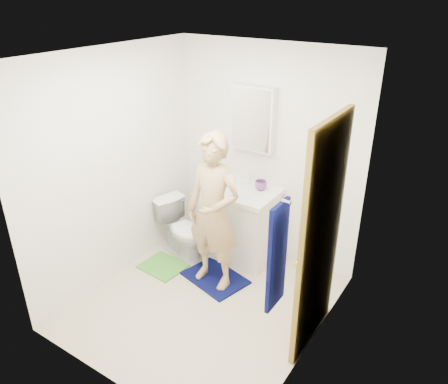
# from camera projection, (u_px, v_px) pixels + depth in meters

# --- Properties ---
(floor) EXTENTS (2.20, 2.40, 0.02)m
(floor) POSITION_uv_depth(u_px,v_px,m) (205.00, 302.00, 4.40)
(floor) COLOR beige
(floor) RESTS_ON ground
(ceiling) EXTENTS (2.20, 2.40, 0.02)m
(ceiling) POSITION_uv_depth(u_px,v_px,m) (199.00, 53.00, 3.35)
(ceiling) COLOR white
(ceiling) RESTS_ON ground
(wall_back) EXTENTS (2.20, 0.02, 2.40)m
(wall_back) POSITION_uv_depth(u_px,v_px,m) (267.00, 154.00, 4.79)
(wall_back) COLOR white
(wall_back) RESTS_ON ground
(wall_front) EXTENTS (2.20, 0.02, 2.40)m
(wall_front) POSITION_uv_depth(u_px,v_px,m) (98.00, 260.00, 2.97)
(wall_front) COLOR white
(wall_front) RESTS_ON ground
(wall_left) EXTENTS (0.02, 2.40, 2.40)m
(wall_left) POSITION_uv_depth(u_px,v_px,m) (114.00, 168.00, 4.43)
(wall_left) COLOR white
(wall_left) RESTS_ON ground
(wall_right) EXTENTS (0.02, 2.40, 2.40)m
(wall_right) POSITION_uv_depth(u_px,v_px,m) (320.00, 230.00, 3.33)
(wall_right) COLOR white
(wall_right) RESTS_ON ground
(vanity_cabinet) EXTENTS (0.75, 0.55, 0.80)m
(vanity_cabinet) POSITION_uv_depth(u_px,v_px,m) (241.00, 225.00, 4.99)
(vanity_cabinet) COLOR white
(vanity_cabinet) RESTS_ON floor
(countertop) EXTENTS (0.79, 0.59, 0.05)m
(countertop) POSITION_uv_depth(u_px,v_px,m) (241.00, 192.00, 4.80)
(countertop) COLOR white
(countertop) RESTS_ON vanity_cabinet
(sink_basin) EXTENTS (0.40, 0.40, 0.03)m
(sink_basin) POSITION_uv_depth(u_px,v_px,m) (241.00, 190.00, 4.80)
(sink_basin) COLOR white
(sink_basin) RESTS_ON countertop
(faucet) EXTENTS (0.03, 0.03, 0.12)m
(faucet) POSITION_uv_depth(u_px,v_px,m) (250.00, 179.00, 4.90)
(faucet) COLOR silver
(faucet) RESTS_ON countertop
(medicine_cabinet) EXTENTS (0.50, 0.12, 0.70)m
(medicine_cabinet) POSITION_uv_depth(u_px,v_px,m) (253.00, 118.00, 4.64)
(medicine_cabinet) COLOR white
(medicine_cabinet) RESTS_ON wall_back
(mirror_panel) EXTENTS (0.46, 0.01, 0.66)m
(mirror_panel) POSITION_uv_depth(u_px,v_px,m) (250.00, 120.00, 4.59)
(mirror_panel) COLOR white
(mirror_panel) RESTS_ON wall_back
(door) EXTENTS (0.05, 0.80, 2.05)m
(door) POSITION_uv_depth(u_px,v_px,m) (320.00, 239.00, 3.54)
(door) COLOR #A9872E
(door) RESTS_ON ground
(door_knob) EXTENTS (0.07, 0.07, 0.07)m
(door_knob) POSITION_uv_depth(u_px,v_px,m) (298.00, 264.00, 3.35)
(door_knob) COLOR gold
(door_knob) RESTS_ON door
(towel) EXTENTS (0.03, 0.24, 0.80)m
(towel) POSITION_uv_depth(u_px,v_px,m) (277.00, 256.00, 2.91)
(towel) COLOR #070B42
(towel) RESTS_ON wall_right
(towel_hook) EXTENTS (0.06, 0.02, 0.02)m
(towel_hook) POSITION_uv_depth(u_px,v_px,m) (286.00, 202.00, 2.71)
(towel_hook) COLOR silver
(towel_hook) RESTS_ON wall_right
(toilet) EXTENTS (0.74, 0.54, 0.67)m
(toilet) POSITION_uv_depth(u_px,v_px,m) (183.00, 229.00, 5.02)
(toilet) COLOR white
(toilet) RESTS_ON floor
(bath_mat) EXTENTS (0.75, 0.61, 0.02)m
(bath_mat) POSITION_uv_depth(u_px,v_px,m) (215.00, 278.00, 4.73)
(bath_mat) COLOR #070B42
(bath_mat) RESTS_ON floor
(green_rug) EXTENTS (0.50, 0.43, 0.02)m
(green_rug) POSITION_uv_depth(u_px,v_px,m) (163.00, 266.00, 4.93)
(green_rug) COLOR green
(green_rug) RESTS_ON floor
(soap_dispenser) EXTENTS (0.10, 0.10, 0.17)m
(soap_dispenser) POSITION_uv_depth(u_px,v_px,m) (215.00, 179.00, 4.84)
(soap_dispenser) COLOR #C35B76
(soap_dispenser) RESTS_ON countertop
(toothbrush_cup) EXTENTS (0.18, 0.18, 0.10)m
(toothbrush_cup) POSITION_uv_depth(u_px,v_px,m) (261.00, 185.00, 4.77)
(toothbrush_cup) COLOR #774191
(toothbrush_cup) RESTS_ON countertop
(man) EXTENTS (0.61, 0.41, 1.65)m
(man) POSITION_uv_depth(u_px,v_px,m) (213.00, 213.00, 4.32)
(man) COLOR tan
(man) RESTS_ON bath_mat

